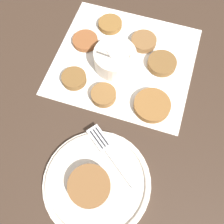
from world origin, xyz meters
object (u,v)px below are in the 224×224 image
Objects in this scene: sauce_bowl at (115,59)px; fritter_on_plate at (89,186)px; fork at (107,150)px; serving_plate at (97,182)px.

sauce_bowl reaches higher than fritter_on_plate.
fork is (0.01, 0.08, -0.01)m from fritter_on_plate.
sauce_bowl is at bearing 103.96° from fork.
serving_plate is 0.02m from fritter_on_plate.
fritter_on_plate is 0.61× the size of fork.
sauce_bowl is 0.23m from fork.
fritter_on_plate reaches higher than fork.
fritter_on_plate is 0.08m from fork.
fritter_on_plate is at bearing -96.69° from fork.
sauce_bowl is 0.30m from serving_plate.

